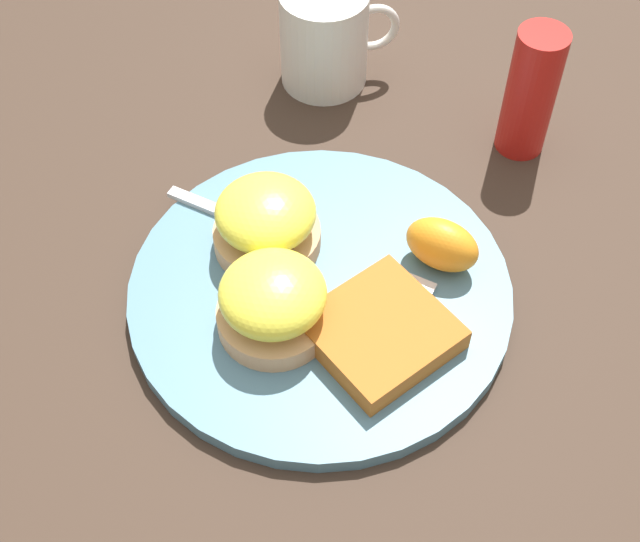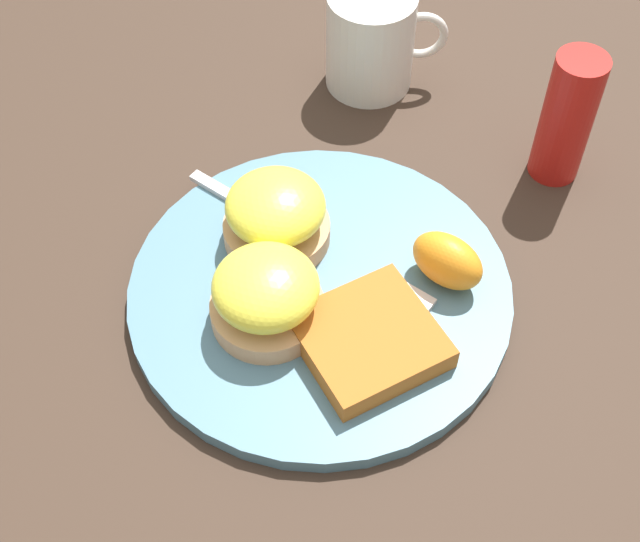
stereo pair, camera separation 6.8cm
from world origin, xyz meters
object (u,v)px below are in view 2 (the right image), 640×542
orange_wedge (447,261)px  fork (320,249)px  sandwich_benedict_left (276,215)px  hashbrown_patty (369,339)px  cup (372,40)px  sandwich_benedict_right (266,295)px  condiment_bottle (567,118)px

orange_wedge → fork: size_ratio=0.30×
sandwich_benedict_left → hashbrown_patty: size_ratio=0.90×
fork → cup: 0.23m
sandwich_benedict_left → cup: (0.09, 0.21, 0.01)m
orange_wedge → fork: 0.10m
sandwich_benedict_left → hashbrown_patty: sandwich_benedict_left is taller
hashbrown_patty → fork: 0.10m
sandwich_benedict_left → orange_wedge: sandwich_benedict_left is taller
orange_wedge → sandwich_benedict_right: bearing=-166.0°
hashbrown_patty → sandwich_benedict_right: bearing=159.2°
hashbrown_patty → cup: cup is taller
hashbrown_patty → orange_wedge: 0.09m
sandwich_benedict_right → hashbrown_patty: bearing=-20.8°
hashbrown_patty → cup: 0.32m
sandwich_benedict_right → hashbrown_patty: size_ratio=0.90×
fork → cup: size_ratio=1.75×
fork → sandwich_benedict_right: bearing=-122.7°
sandwich_benedict_right → fork: bearing=57.3°
sandwich_benedict_right → cup: size_ratio=0.76×
sandwich_benedict_left → cup: bearing=67.2°
hashbrown_patty → sandwich_benedict_left: bearing=122.7°
hashbrown_patty → orange_wedge: (0.06, 0.06, 0.01)m
fork → cup: (0.05, 0.22, 0.03)m
sandwich_benedict_right → hashbrown_patty: 0.08m
hashbrown_patty → cup: size_ratio=0.85×
hashbrown_patty → cup: (0.02, 0.32, 0.02)m
fork → hashbrown_patty: bearing=-70.2°
fork → condiment_bottle: bearing=25.5°
fork → condiment_bottle: condiment_bottle is taller
condiment_bottle → hashbrown_patty: bearing=-132.3°
hashbrown_patty → fork: hashbrown_patty is taller
cup → condiment_bottle: condiment_bottle is taller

